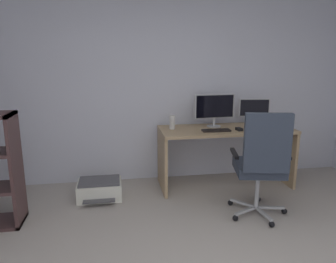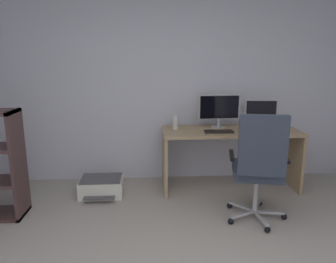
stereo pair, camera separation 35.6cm
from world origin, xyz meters
TOP-DOWN VIEW (x-y plane):
  - wall_back at (0.00, 2.65)m, footprint 5.28×0.10m
  - desk at (0.78, 2.21)m, footprint 1.66×0.66m
  - monitor_main at (0.66, 2.32)m, footprint 0.53×0.18m
  - monitor_secondary at (1.19, 2.32)m, footprint 0.40×0.18m
  - keyboard at (0.61, 2.06)m, footprint 0.34×0.14m
  - computer_mouse at (0.89, 2.05)m, footprint 0.07×0.10m
  - desktop_speaker at (0.10, 2.27)m, footprint 0.07×0.07m
  - office_chair at (0.83, 1.28)m, footprint 0.63×0.63m
  - printer at (-0.80, 2.05)m, footprint 0.51×0.44m

SIDE VIEW (x-z plane):
  - printer at x=-0.80m, z-range 0.00..0.22m
  - desk at x=0.78m, z-range 0.19..0.94m
  - office_chair at x=0.83m, z-range 0.06..1.18m
  - keyboard at x=0.61m, z-range 0.75..0.77m
  - computer_mouse at x=0.89m, z-range 0.75..0.79m
  - desktop_speaker at x=0.10m, z-range 0.75..0.92m
  - monitor_secondary at x=1.19m, z-range 0.79..1.14m
  - monitor_main at x=0.66m, z-range 0.79..1.21m
  - wall_back at x=0.00m, z-range 0.00..2.52m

